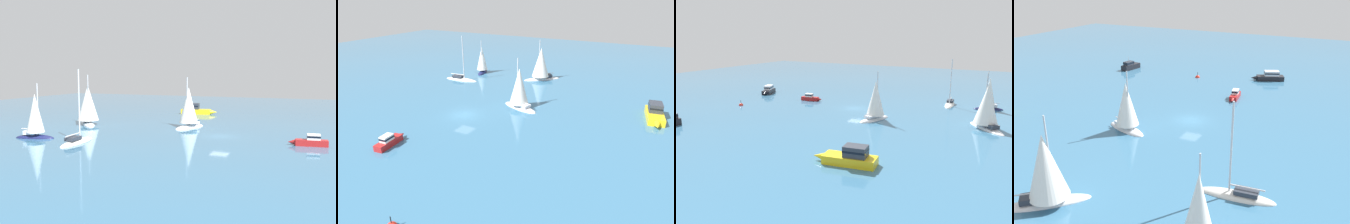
% 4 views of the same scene
% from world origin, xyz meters
% --- Properties ---
extents(ground_plane, '(161.77, 161.77, 0.00)m').
position_xyz_m(ground_plane, '(0.00, 0.00, 0.00)').
color(ground_plane, teal).
extents(launch, '(6.29, 3.72, 1.85)m').
position_xyz_m(launch, '(-5.00, -25.63, 0.76)').
color(launch, black).
rests_on(launch, ground).
extents(ketch, '(3.03, 5.59, 7.92)m').
position_xyz_m(ketch, '(-10.95, 22.58, 2.60)').
color(ketch, '#191E4C').
rests_on(ketch, ground).
extents(launch_1, '(2.22, 5.68, 2.83)m').
position_xyz_m(launch_1, '(24.03, -21.49, 0.74)').
color(launch_1, black).
rests_on(launch_1, ground).
extents(yacht, '(6.91, 4.04, 8.58)m').
position_xyz_m(yacht, '(6.13, 6.72, 2.84)').
color(yacht, white).
rests_on(yacht, ground).
extents(motor_cruiser, '(1.60, 4.72, 1.47)m').
position_xyz_m(motor_cruiser, '(-2.54, -11.91, 0.58)').
color(motor_cruiser, '#B21E1E').
rests_on(motor_cruiser, ground).
extents(sailboat, '(7.39, 2.31, 9.75)m').
position_xyz_m(sailboat, '(-11.76, 15.35, 0.17)').
color(sailboat, silver).
rests_on(sailboat, ground).
extents(sailboat_1, '(7.15, 6.69, 8.87)m').
position_xyz_m(sailboat_1, '(3.11, 23.65, 3.11)').
color(sailboat_1, white).
rests_on(sailboat_1, ground).
extents(channel_buoy, '(0.87, 0.87, 1.48)m').
position_xyz_m(channel_buoy, '(8.33, -21.41, 0.00)').
color(channel_buoy, red).
rests_on(channel_buoy, ground).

